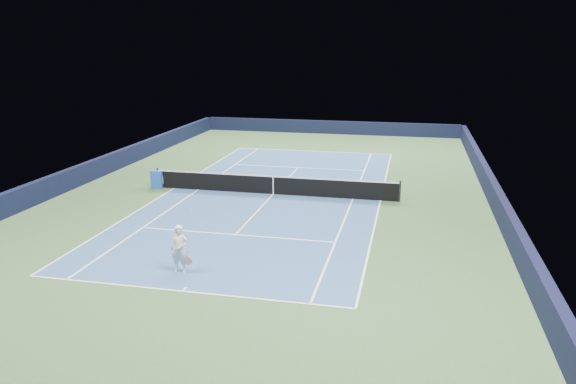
# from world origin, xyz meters

# --- Properties ---
(ground) EXTENTS (40.00, 40.00, 0.00)m
(ground) POSITION_xyz_m (0.00, 0.00, 0.00)
(ground) COLOR #32522C
(ground) RESTS_ON ground
(wall_far) EXTENTS (22.00, 0.35, 1.10)m
(wall_far) POSITION_xyz_m (0.00, 19.82, 0.55)
(wall_far) COLOR black
(wall_far) RESTS_ON ground
(wall_right) EXTENTS (0.35, 40.00, 1.10)m
(wall_right) POSITION_xyz_m (10.82, 0.00, 0.55)
(wall_right) COLOR black
(wall_right) RESTS_ON ground
(wall_left) EXTENTS (0.35, 40.00, 1.10)m
(wall_left) POSITION_xyz_m (-10.82, 0.00, 0.55)
(wall_left) COLOR black
(wall_left) RESTS_ON ground
(court_surface) EXTENTS (10.97, 23.77, 0.01)m
(court_surface) POSITION_xyz_m (0.00, 0.00, 0.00)
(court_surface) COLOR #2D5080
(court_surface) RESTS_ON ground
(baseline_far) EXTENTS (10.97, 0.08, 0.00)m
(baseline_far) POSITION_xyz_m (0.00, 11.88, 0.01)
(baseline_far) COLOR white
(baseline_far) RESTS_ON ground
(baseline_near) EXTENTS (10.97, 0.08, 0.00)m
(baseline_near) POSITION_xyz_m (0.00, -11.88, 0.01)
(baseline_near) COLOR white
(baseline_near) RESTS_ON ground
(sideline_doubles_right) EXTENTS (0.08, 23.77, 0.00)m
(sideline_doubles_right) POSITION_xyz_m (5.49, 0.00, 0.01)
(sideline_doubles_right) COLOR white
(sideline_doubles_right) RESTS_ON ground
(sideline_doubles_left) EXTENTS (0.08, 23.77, 0.00)m
(sideline_doubles_left) POSITION_xyz_m (-5.49, 0.00, 0.01)
(sideline_doubles_left) COLOR white
(sideline_doubles_left) RESTS_ON ground
(sideline_singles_right) EXTENTS (0.08, 23.77, 0.00)m
(sideline_singles_right) POSITION_xyz_m (4.12, 0.00, 0.01)
(sideline_singles_right) COLOR white
(sideline_singles_right) RESTS_ON ground
(sideline_singles_left) EXTENTS (0.08, 23.77, 0.00)m
(sideline_singles_left) POSITION_xyz_m (-4.12, 0.00, 0.01)
(sideline_singles_left) COLOR white
(sideline_singles_left) RESTS_ON ground
(service_line_far) EXTENTS (8.23, 0.08, 0.00)m
(service_line_far) POSITION_xyz_m (0.00, 6.40, 0.01)
(service_line_far) COLOR white
(service_line_far) RESTS_ON ground
(service_line_near) EXTENTS (8.23, 0.08, 0.00)m
(service_line_near) POSITION_xyz_m (0.00, -6.40, 0.01)
(service_line_near) COLOR white
(service_line_near) RESTS_ON ground
(center_service_line) EXTENTS (0.08, 12.80, 0.00)m
(center_service_line) POSITION_xyz_m (0.00, 0.00, 0.01)
(center_service_line) COLOR white
(center_service_line) RESTS_ON ground
(center_mark_far) EXTENTS (0.08, 0.30, 0.00)m
(center_mark_far) POSITION_xyz_m (0.00, 11.73, 0.01)
(center_mark_far) COLOR white
(center_mark_far) RESTS_ON ground
(center_mark_near) EXTENTS (0.08, 0.30, 0.00)m
(center_mark_near) POSITION_xyz_m (0.00, -11.73, 0.01)
(center_mark_near) COLOR white
(center_mark_near) RESTS_ON ground
(tennis_net) EXTENTS (12.90, 0.10, 1.07)m
(tennis_net) POSITION_xyz_m (0.00, 0.00, 0.50)
(tennis_net) COLOR black
(tennis_net) RESTS_ON ground
(sponsor_cube) EXTENTS (0.65, 0.60, 0.97)m
(sponsor_cube) POSITION_xyz_m (-6.40, -0.07, 0.48)
(sponsor_cube) COLOR blue
(sponsor_cube) RESTS_ON ground
(tennis_player) EXTENTS (0.78, 1.24, 1.99)m
(tennis_player) POSITION_xyz_m (-0.66, -10.46, 0.84)
(tennis_player) COLOR silver
(tennis_player) RESTS_ON ground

